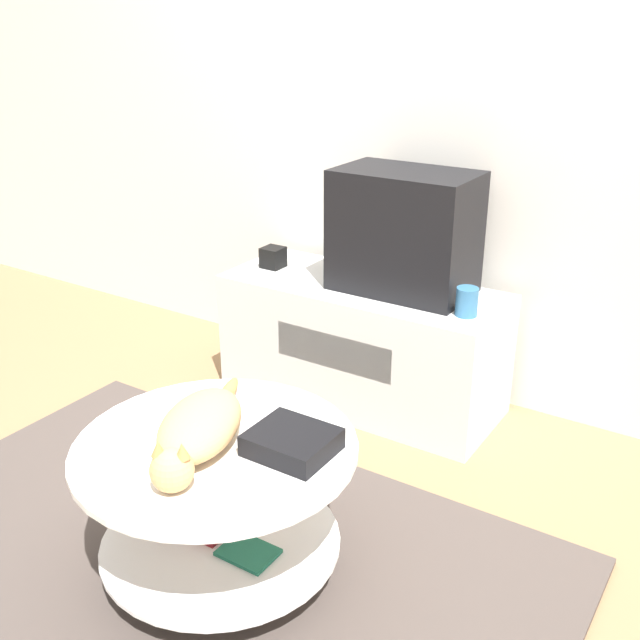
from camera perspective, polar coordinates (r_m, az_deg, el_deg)
name	(u,v)px	position (r m, az deg, el deg)	size (l,w,h in m)	color
ground_plane	(205,554)	(2.34, -8.74, -17.18)	(12.00, 12.00, 0.00)	#93704C
wall_back	(432,63)	(2.98, 8.50, 18.81)	(8.00, 0.05, 2.60)	silver
rug	(205,551)	(2.33, -8.76, -17.00)	(2.06, 1.22, 0.02)	#4C423D
tv_stand	(362,343)	(3.00, 3.22, -1.76)	(1.11, 0.45, 0.49)	silver
tv	(404,232)	(2.81, 6.43, 6.68)	(0.51, 0.31, 0.46)	black
speaker	(273,257)	(3.10, -3.59, 4.78)	(0.08, 0.08, 0.08)	black
mug	(467,302)	(2.65, 11.12, 1.37)	(0.08, 0.08, 0.10)	teal
coffee_table	(217,492)	(2.11, -7.82, -12.87)	(0.76, 0.76, 0.40)	#B2B2B7
dvd_box	(292,442)	(1.96, -2.14, -9.28)	(0.21, 0.19, 0.06)	black
cat	(198,429)	(1.98, -9.31, -8.21)	(0.32, 0.56, 0.13)	tan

